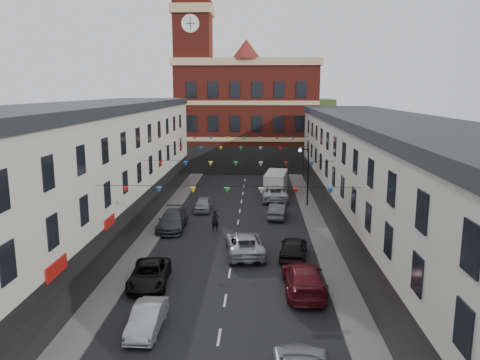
# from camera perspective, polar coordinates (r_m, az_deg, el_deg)

# --- Properties ---
(ground) EXTENTS (160.00, 160.00, 0.00)m
(ground) POSITION_cam_1_polar(r_m,az_deg,el_deg) (34.71, -0.85, -8.82)
(ground) COLOR black
(ground) RESTS_ON ground
(pavement_left) EXTENTS (1.80, 64.00, 0.15)m
(pavement_left) POSITION_cam_1_polar(r_m,az_deg,el_deg) (37.56, -11.33, -7.36)
(pavement_left) COLOR #605E5B
(pavement_left) RESTS_ON ground
(pavement_right) EXTENTS (1.80, 64.00, 0.15)m
(pavement_right) POSITION_cam_1_polar(r_m,az_deg,el_deg) (36.87, 10.19, -7.67)
(pavement_right) COLOR #605E5B
(pavement_right) RESTS_ON ground
(terrace_left) EXTENTS (8.40, 56.00, 10.70)m
(terrace_left) POSITION_cam_1_polar(r_m,az_deg,el_deg) (36.84, -19.41, 0.33)
(terrace_left) COLOR silver
(terrace_left) RESTS_ON ground
(terrace_right) EXTENTS (8.40, 56.00, 9.70)m
(terrace_right) POSITION_cam_1_polar(r_m,az_deg,el_deg) (35.72, 18.44, -0.74)
(terrace_right) COLOR #BBB9AF
(terrace_right) RESTS_ON ground
(civic_building) EXTENTS (20.60, 13.30, 18.50)m
(civic_building) POSITION_cam_1_polar(r_m,az_deg,el_deg) (70.69, 0.87, 8.00)
(civic_building) COLOR maroon
(civic_building) RESTS_ON ground
(clock_tower) EXTENTS (5.60, 5.60, 30.00)m
(clock_tower) POSITION_cam_1_polar(r_m,az_deg,el_deg) (68.34, -5.66, 13.55)
(clock_tower) COLOR maroon
(clock_tower) RESTS_ON ground
(distant_hill) EXTENTS (40.00, 14.00, 10.00)m
(distant_hill) POSITION_cam_1_polar(r_m,az_deg,el_deg) (95.04, -1.18, 6.85)
(distant_hill) COLOR #355226
(distant_hill) RESTS_ON ground
(street_lamp) EXTENTS (1.10, 0.36, 6.00)m
(street_lamp) POSITION_cam_1_polar(r_m,az_deg,el_deg) (47.51, 8.01, 1.34)
(street_lamp) COLOR black
(street_lamp) RESTS_ON ground
(car_left_b) EXTENTS (1.43, 3.96, 1.30)m
(car_left_b) POSITION_cam_1_polar(r_m,az_deg,el_deg) (24.45, -11.26, -16.22)
(car_left_b) COLOR #B3B7BB
(car_left_b) RESTS_ON ground
(car_left_c) EXTENTS (2.62, 5.03, 1.35)m
(car_left_c) POSITION_cam_1_polar(r_m,az_deg,el_deg) (29.58, -10.99, -11.22)
(car_left_c) COLOR black
(car_left_c) RESTS_ON ground
(car_left_d) EXTENTS (2.32, 5.47, 1.57)m
(car_left_d) POSITION_cam_1_polar(r_m,az_deg,el_deg) (40.42, -8.24, -4.90)
(car_left_d) COLOR #3D4144
(car_left_d) RESTS_ON ground
(car_left_e) EXTENTS (1.57, 3.89, 1.32)m
(car_left_e) POSITION_cam_1_polar(r_m,az_deg,el_deg) (46.25, -4.49, -2.95)
(car_left_e) COLOR #94989C
(car_left_e) RESTS_ON ground
(car_right_c) EXTENTS (2.41, 5.74, 1.65)m
(car_right_c) POSITION_cam_1_polar(r_m,az_deg,el_deg) (28.34, 7.77, -11.79)
(car_right_c) COLOR maroon
(car_right_c) RESTS_ON ground
(car_right_d) EXTENTS (2.41, 4.77, 1.56)m
(car_right_d) POSITION_cam_1_polar(r_m,az_deg,el_deg) (33.55, 6.54, -8.19)
(car_right_d) COLOR black
(car_right_d) RESTS_ON ground
(car_right_e) EXTENTS (1.96, 4.37, 1.39)m
(car_right_e) POSITION_cam_1_polar(r_m,az_deg,el_deg) (43.68, 4.61, -3.74)
(car_right_e) COLOR #4A4B51
(car_right_e) RESTS_ON ground
(car_right_f) EXTENTS (2.71, 5.87, 1.63)m
(car_right_f) POSITION_cam_1_polar(r_m,az_deg,el_deg) (50.62, 4.29, -1.56)
(car_right_f) COLOR silver
(car_right_f) RESTS_ON ground
(moving_car) EXTENTS (3.29, 5.92, 1.57)m
(moving_car) POSITION_cam_1_polar(r_m,az_deg,el_deg) (34.10, 0.59, -7.79)
(moving_car) COLOR #A8AAAF
(moving_car) RESTS_ON ground
(white_van) EXTENTS (2.94, 5.94, 2.52)m
(white_van) POSITION_cam_1_polar(r_m,az_deg,el_deg) (53.59, 4.40, -0.37)
(white_van) COLOR silver
(white_van) RESTS_ON ground
(pedestrian) EXTENTS (0.79, 0.66, 1.85)m
(pedestrian) POSITION_cam_1_polar(r_m,az_deg,el_deg) (39.43, -3.03, -4.99)
(pedestrian) COLOR black
(pedestrian) RESTS_ON ground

